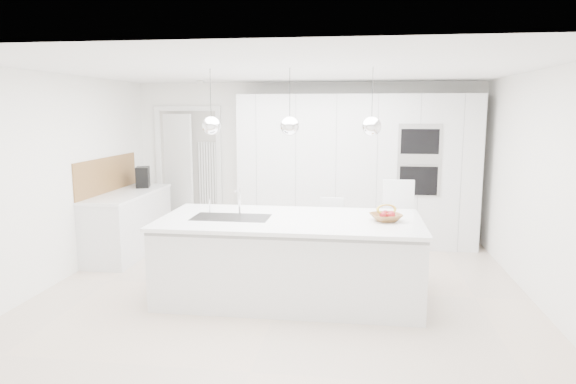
# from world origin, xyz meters

# --- Properties ---
(floor) EXTENTS (5.50, 5.50, 0.00)m
(floor) POSITION_xyz_m (0.00, 0.00, 0.00)
(floor) COLOR beige
(floor) RESTS_ON ground
(wall_back) EXTENTS (5.50, 0.00, 5.50)m
(wall_back) POSITION_xyz_m (0.00, 2.50, 1.25)
(wall_back) COLOR white
(wall_back) RESTS_ON ground
(wall_left) EXTENTS (0.00, 5.00, 5.00)m
(wall_left) POSITION_xyz_m (-2.75, 0.00, 1.25)
(wall_left) COLOR white
(wall_left) RESTS_ON ground
(ceiling) EXTENTS (5.50, 5.50, 0.00)m
(ceiling) POSITION_xyz_m (0.00, 0.00, 2.50)
(ceiling) COLOR white
(ceiling) RESTS_ON wall_back
(tall_cabinets) EXTENTS (3.60, 0.60, 2.30)m
(tall_cabinets) POSITION_xyz_m (0.80, 2.20, 1.15)
(tall_cabinets) COLOR silver
(tall_cabinets) RESTS_ON floor
(oven_stack) EXTENTS (0.62, 0.04, 1.05)m
(oven_stack) POSITION_xyz_m (1.70, 1.89, 1.35)
(oven_stack) COLOR #A5A5A8
(oven_stack) RESTS_ON tall_cabinets
(doorway_frame) EXTENTS (1.11, 0.08, 2.13)m
(doorway_frame) POSITION_xyz_m (-1.95, 2.47, 1.02)
(doorway_frame) COLOR white
(doorway_frame) RESTS_ON floor
(hallway_door) EXTENTS (0.76, 0.38, 2.00)m
(hallway_door) POSITION_xyz_m (-2.20, 2.42, 1.00)
(hallway_door) COLOR white
(hallway_door) RESTS_ON floor
(radiator) EXTENTS (0.32, 0.04, 1.40)m
(radiator) POSITION_xyz_m (-1.63, 2.46, 0.85)
(radiator) COLOR white
(radiator) RESTS_ON floor
(left_base_cabinets) EXTENTS (0.60, 1.80, 0.86)m
(left_base_cabinets) POSITION_xyz_m (-2.45, 1.20, 0.43)
(left_base_cabinets) COLOR silver
(left_base_cabinets) RESTS_ON floor
(left_worktop) EXTENTS (0.62, 1.82, 0.04)m
(left_worktop) POSITION_xyz_m (-2.45, 1.20, 0.88)
(left_worktop) COLOR white
(left_worktop) RESTS_ON left_base_cabinets
(oak_backsplash) EXTENTS (0.02, 1.80, 0.50)m
(oak_backsplash) POSITION_xyz_m (-2.74, 1.20, 1.15)
(oak_backsplash) COLOR olive
(oak_backsplash) RESTS_ON wall_left
(island_base) EXTENTS (2.80, 1.20, 0.86)m
(island_base) POSITION_xyz_m (0.10, -0.30, 0.43)
(island_base) COLOR silver
(island_base) RESTS_ON floor
(island_worktop) EXTENTS (2.84, 1.40, 0.04)m
(island_worktop) POSITION_xyz_m (0.10, -0.25, 0.88)
(island_worktop) COLOR white
(island_worktop) RESTS_ON island_base
(island_sink) EXTENTS (0.84, 0.44, 0.18)m
(island_sink) POSITION_xyz_m (-0.55, -0.30, 0.82)
(island_sink) COLOR #3F3F42
(island_sink) RESTS_ON island_worktop
(island_tap) EXTENTS (0.02, 0.02, 0.30)m
(island_tap) POSITION_xyz_m (-0.50, -0.10, 1.05)
(island_tap) COLOR white
(island_tap) RESTS_ON island_worktop
(pendant_left) EXTENTS (0.20, 0.20, 0.20)m
(pendant_left) POSITION_xyz_m (-0.75, -0.30, 1.90)
(pendant_left) COLOR white
(pendant_left) RESTS_ON ceiling
(pendant_mid) EXTENTS (0.20, 0.20, 0.20)m
(pendant_mid) POSITION_xyz_m (0.10, -0.30, 1.90)
(pendant_mid) COLOR white
(pendant_mid) RESTS_ON ceiling
(pendant_right) EXTENTS (0.20, 0.20, 0.20)m
(pendant_right) POSITION_xyz_m (0.95, -0.30, 1.90)
(pendant_right) COLOR white
(pendant_right) RESTS_ON ceiling
(fruit_bowl) EXTENTS (0.43, 0.43, 0.08)m
(fruit_bowl) POSITION_xyz_m (1.13, -0.26, 0.94)
(fruit_bowl) COLOR olive
(fruit_bowl) RESTS_ON island_worktop
(espresso_machine) EXTENTS (0.26, 0.33, 0.31)m
(espresso_machine) POSITION_xyz_m (-2.43, 1.71, 1.06)
(espresso_machine) COLOR black
(espresso_machine) RESTS_ON left_worktop
(bar_stool_left) EXTENTS (0.38, 0.49, 0.97)m
(bar_stool_left) POSITION_xyz_m (0.51, 0.58, 0.48)
(bar_stool_left) COLOR white
(bar_stool_left) RESTS_ON floor
(bar_stool_right) EXTENTS (0.42, 0.57, 1.21)m
(bar_stool_right) POSITION_xyz_m (1.32, 0.50, 0.61)
(bar_stool_right) COLOR white
(bar_stool_right) RESTS_ON floor
(apple_a) EXTENTS (0.08, 0.08, 0.08)m
(apple_a) POSITION_xyz_m (1.12, -0.21, 0.97)
(apple_a) COLOR #B01E24
(apple_a) RESTS_ON fruit_bowl
(apple_b) EXTENTS (0.08, 0.08, 0.08)m
(apple_b) POSITION_xyz_m (1.10, -0.29, 0.97)
(apple_b) COLOR #B01E24
(apple_b) RESTS_ON fruit_bowl
(apple_c) EXTENTS (0.07, 0.07, 0.07)m
(apple_c) POSITION_xyz_m (1.13, -0.20, 0.97)
(apple_c) COLOR #B01E24
(apple_c) RESTS_ON fruit_bowl
(apple_extra_3) EXTENTS (0.09, 0.09, 0.09)m
(apple_extra_3) POSITION_xyz_m (1.18, -0.28, 0.97)
(apple_extra_3) COLOR #B01E24
(apple_extra_3) RESTS_ON fruit_bowl
(banana_bunch) EXTENTS (0.25, 0.18, 0.23)m
(banana_bunch) POSITION_xyz_m (1.13, -0.25, 1.02)
(banana_bunch) COLOR gold
(banana_bunch) RESTS_ON fruit_bowl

